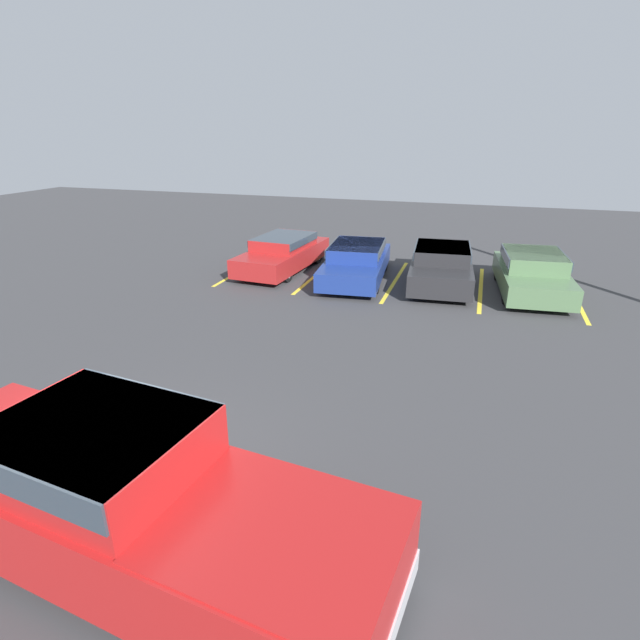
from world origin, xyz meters
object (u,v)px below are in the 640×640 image
parked_sedan_a (283,252)px  parked_sedan_d (532,272)px  pickup_truck (127,498)px  parked_sedan_b (356,260)px  parked_sedan_c (441,265)px

parked_sedan_a → parked_sedan_d: 8.12m
pickup_truck → parked_sedan_b: 11.99m
parked_sedan_b → parked_sedan_d: size_ratio=1.08×
parked_sedan_d → pickup_truck: bearing=-27.3°
pickup_truck → parked_sedan_b: (-0.35, 11.98, -0.26)m
parked_sedan_a → parked_sedan_b: bearing=86.5°
parked_sedan_c → parked_sedan_a: bearing=-95.8°
pickup_truck → parked_sedan_d: bearing=73.9°
parked_sedan_b → parked_sedan_c: bearing=89.3°
parked_sedan_a → parked_sedan_c: size_ratio=1.06×
pickup_truck → parked_sedan_c: 12.44m
parked_sedan_b → pickup_truck: bearing=-3.8°
parked_sedan_a → parked_sedan_c: parked_sedan_c is taller
pickup_truck → parked_sedan_d: 13.19m
pickup_truck → parked_sedan_c: (2.36, 12.21, -0.24)m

